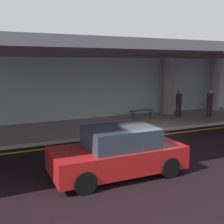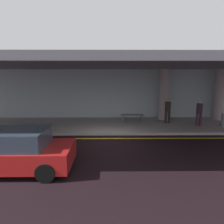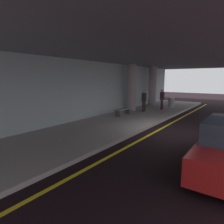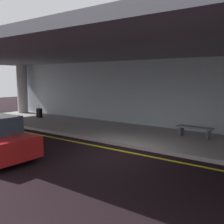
{
  "view_description": "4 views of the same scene",
  "coord_description": "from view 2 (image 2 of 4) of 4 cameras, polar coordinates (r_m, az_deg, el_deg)",
  "views": [
    {
      "loc": [
        -6.85,
        -10.56,
        3.4
      ],
      "look_at": [
        -1.2,
        1.99,
        1.03
      ],
      "focal_mm": 44.49,
      "sensor_mm": 36.0,
      "label": 1
    },
    {
      "loc": [
        0.09,
        -9.94,
        3.4
      ],
      "look_at": [
        0.21,
        1.38,
        1.29
      ],
      "focal_mm": 32.13,
      "sensor_mm": 36.0,
      "label": 2
    },
    {
      "loc": [
        -9.71,
        -3.37,
        2.67
      ],
      "look_at": [
        -1.28,
        2.64,
        0.91
      ],
      "focal_mm": 31.47,
      "sensor_mm": 36.0,
      "label": 3
    },
    {
      "loc": [
        5.75,
        -7.84,
        2.81
      ],
      "look_at": [
        -1.76,
        2.23,
        1.2
      ],
      "focal_mm": 42.96,
      "sensor_mm": 36.0,
      "label": 4
    }
  ],
  "objects": [
    {
      "name": "terminal_back_wall",
      "position": [
        15.36,
        -0.93,
        4.97
      ],
      "size": [
        26.0,
        0.3,
        3.8
      ],
      "primitive_type": "cube",
      "color": "#A8B7BC",
      "rests_on": "ground"
    },
    {
      "name": "lane_stripe_yellow",
      "position": [
        10.93,
        -1.05,
        -7.53
      ],
      "size": [
        26.0,
        0.14,
        0.01
      ],
      "primitive_type": "cube",
      "color": "yellow",
      "rests_on": "ground"
    },
    {
      "name": "person_waiting_for_ride",
      "position": [
        14.0,
        23.6,
        0.28
      ],
      "size": [
        0.38,
        0.38,
        1.68
      ],
      "rotation": [
        0.0,
        0.0,
        1.5
      ],
      "color": "#39252A",
      "rests_on": "sidewalk"
    },
    {
      "name": "support_column_center",
      "position": [
        16.52,
        28.11,
        4.38
      ],
      "size": [
        0.76,
        0.76,
        3.65
      ],
      "primitive_type": "cylinder",
      "color": "#A08E93",
      "rests_on": "sidewalk"
    },
    {
      "name": "car_red",
      "position": [
        8.06,
        -25.83,
        -10.01
      ],
      "size": [
        4.1,
        1.92,
        1.5
      ],
      "rotation": [
        0.0,
        0.0,
        3.09
      ],
      "color": "#AD1A19",
      "rests_on": "ground"
    },
    {
      "name": "traveler_with_luggage",
      "position": [
        14.07,
        15.59,
        0.82
      ],
      "size": [
        0.38,
        0.38,
        1.68
      ],
      "rotation": [
        0.0,
        0.0,
        2.44
      ],
      "color": "#2F1E28",
      "rests_on": "sidewalk"
    },
    {
      "name": "ground_plane",
      "position": [
        10.5,
        -1.07,
        -8.32
      ],
      "size": [
        60.0,
        60.0,
        0.0
      ],
      "primitive_type": "plane",
      "color": "black"
    },
    {
      "name": "ceiling_overhang",
      "position": [
        12.55,
        -1.04,
        13.08
      ],
      "size": [
        28.0,
        13.2,
        0.3
      ],
      "primitive_type": "cube",
      "color": "slate",
      "rests_on": "support_column_far_left"
    },
    {
      "name": "bench_metal",
      "position": [
        14.15,
        5.84,
        -1.31
      ],
      "size": [
        1.6,
        0.5,
        0.48
      ],
      "color": "slate",
      "rests_on": "sidewalk"
    },
    {
      "name": "sidewalk",
      "position": [
        13.45,
        -0.96,
        -3.74
      ],
      "size": [
        26.0,
        4.2,
        0.15
      ],
      "primitive_type": "cube",
      "color": "#9E9492",
      "rests_on": "ground"
    },
    {
      "name": "support_column_left_mid",
      "position": [
        15.02,
        14.55,
        4.79
      ],
      "size": [
        0.76,
        0.76,
        3.65
      ],
      "primitive_type": "cylinder",
      "color": "#A19291",
      "rests_on": "sidewalk"
    }
  ]
}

